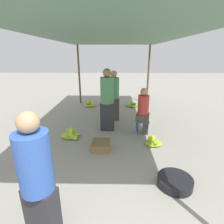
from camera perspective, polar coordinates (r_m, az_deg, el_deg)
The scene contains 15 objects.
canopy_post_back_left at distance 7.94m, azimuth -10.67°, elevation 11.73°, with size 0.08×0.08×2.52m, color brown.
canopy_post_back_right at distance 7.91m, azimuth 11.74°, elevation 11.64°, with size 0.08×0.08×2.52m, color brown.
canopy_tarp at distance 4.58m, azimuth 0.19°, elevation 23.37°, with size 3.42×6.74×0.04m, color #567A60.
vendor_foreground at distance 2.14m, azimuth -23.10°, elevation -20.26°, with size 0.44×0.44×1.64m.
stool at distance 4.97m, azimuth 9.87°, elevation -3.38°, with size 0.34×0.34×0.39m.
vendor_seated at distance 4.86m, azimuth 10.29°, elevation 0.50°, with size 0.42×0.42×1.29m.
basin_black at distance 3.37m, azimuth 19.84°, elevation -20.61°, with size 0.59×0.59×0.15m.
banana_pile_left_0 at distance 4.83m, azimuth -13.22°, elevation -7.21°, with size 0.54×0.52×0.25m.
banana_pile_left_1 at distance 7.54m, azimuth -7.10°, elevation 2.54°, with size 0.53×0.45×0.33m.
banana_pile_right_0 at distance 6.18m, azimuth 10.64°, elevation -1.34°, with size 0.41×0.40×0.21m.
banana_pile_right_1 at distance 7.53m, azimuth 6.39°, elevation 2.36°, with size 0.60×0.60×0.20m.
banana_pile_right_2 at distance 4.46m, azimuth 13.44°, elevation -9.39°, with size 0.41×0.50×0.21m.
crate_near at distance 4.17m, azimuth -3.61°, elevation -10.82°, with size 0.42×0.42×0.21m.
shopper_walking_mid at distance 5.75m, azimuth 0.58°, elevation 5.50°, with size 0.37×0.35×1.65m.
shopper_walking_far at distance 4.92m, azimuth -1.58°, elevation 4.10°, with size 0.40×0.39×1.78m.
Camera 1 is at (0.07, -1.09, 2.14)m, focal length 28.00 mm.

